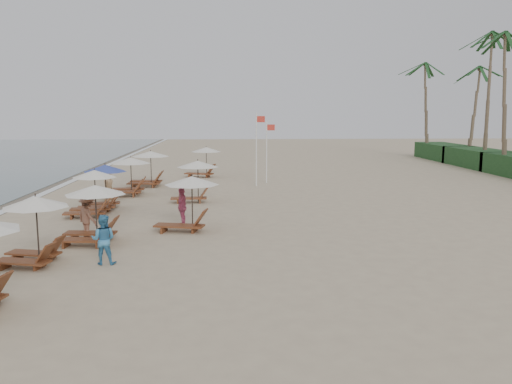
{
  "coord_description": "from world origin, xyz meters",
  "views": [
    {
      "loc": [
        -0.27,
        -15.52,
        4.78
      ],
      "look_at": [
        1.0,
        7.28,
        1.3
      ],
      "focal_mm": 36.62,
      "sensor_mm": 36.0,
      "label": 1
    }
  ],
  "objects": [
    {
      "name": "lounger_station_2",
      "position": [
        -5.32,
        3.6,
        1.09
      ],
      "size": [
        2.55,
        2.22,
        2.17
      ],
      "color": "brown",
      "rests_on": "ground"
    },
    {
      "name": "beachgoer_far_b",
      "position": [
        -6.8,
        13.17,
        0.84
      ],
      "size": [
        0.64,
        0.88,
        1.68
      ],
      "primitive_type": "imported",
      "rotation": [
        0.0,
        0.0,
        1.44
      ],
      "color": "tan",
      "rests_on": "ground"
    },
    {
      "name": "beachgoer_mid_b",
      "position": [
        -5.65,
        4.48,
        0.83
      ],
      "size": [
        1.2,
        1.18,
        1.66
      ],
      "primitive_type": "imported",
      "rotation": [
        0.0,
        0.0,
        2.38
      ],
      "color": "brown",
      "rests_on": "ground"
    },
    {
      "name": "lounger_station_3",
      "position": [
        -6.63,
        8.79,
        1.04
      ],
      "size": [
        2.44,
        2.04,
        2.16
      ],
      "color": "brown",
      "rests_on": "ground"
    },
    {
      "name": "beachgoer_mid_a",
      "position": [
        -4.21,
        0.83,
        0.8
      ],
      "size": [
        0.81,
        0.65,
        1.6
      ],
      "primitive_type": "imported",
      "rotation": [
        0.0,
        0.0,
        3.09
      ],
      "color": "teal",
      "rests_on": "ground"
    },
    {
      "name": "lounger_station_6",
      "position": [
        -5.48,
        18.71,
        1.15
      ],
      "size": [
        2.77,
        2.44,
        2.3
      ],
      "color": "brown",
      "rests_on": "ground"
    },
    {
      "name": "lounger_station_4",
      "position": [
        -6.48,
        10.41,
        1.14
      ],
      "size": [
        2.42,
        2.11,
        2.25
      ],
      "color": "brown",
      "rests_on": "ground"
    },
    {
      "name": "beachgoer_far_a",
      "position": [
        -2.19,
        6.39,
        0.83
      ],
      "size": [
        0.57,
        1.03,
        1.66
      ],
      "primitive_type": "imported",
      "rotation": [
        0.0,
        0.0,
        4.54
      ],
      "color": "#BE4C70",
      "rests_on": "ground"
    },
    {
      "name": "flag_pole_near",
      "position": [
        1.68,
        18.44,
        2.63
      ],
      "size": [
        0.59,
        0.08,
        4.76
      ],
      "color": "silver",
      "rests_on": "ground"
    },
    {
      "name": "inland_station_0",
      "position": [
        -1.93,
        5.43,
        1.35
      ],
      "size": [
        2.76,
        2.24,
        2.22
      ],
      "color": "brown",
      "rests_on": "ground"
    },
    {
      "name": "inland_station_1",
      "position": [
        -2.04,
        12.4,
        1.4
      ],
      "size": [
        2.65,
        2.24,
        2.22
      ],
      "color": "brown",
      "rests_on": "ground"
    },
    {
      "name": "foam_line",
      "position": [
        -11.2,
        10.0,
        0.01
      ],
      "size": [
        0.5,
        140.0,
        0.02
      ],
      "primitive_type": "cube",
      "color": "white",
      "rests_on": "ground"
    },
    {
      "name": "inland_station_2",
      "position": [
        -2.08,
        23.48,
        1.29
      ],
      "size": [
        2.87,
        2.25,
        2.22
      ],
      "color": "brown",
      "rests_on": "ground"
    },
    {
      "name": "flag_pole_far",
      "position": [
        2.46,
        19.86,
        2.33
      ],
      "size": [
        0.6,
        0.08,
        4.19
      ],
      "color": "silver",
      "rests_on": "ground"
    },
    {
      "name": "lounger_station_1",
      "position": [
        -6.46,
        0.93,
        1.12
      ],
      "size": [
        2.36,
        2.05,
        2.19
      ],
      "color": "brown",
      "rests_on": "ground"
    },
    {
      "name": "ground",
      "position": [
        0.0,
        0.0,
        0.0
      ],
      "size": [
        160.0,
        160.0,
        0.0
      ],
      "primitive_type": "plane",
      "color": "tan",
      "rests_on": "ground"
    },
    {
      "name": "lounger_station_5",
      "position": [
        -6.13,
        14.98,
        1.04
      ],
      "size": [
        2.78,
        2.31,
        2.21
      ],
      "color": "brown",
      "rests_on": "ground"
    }
  ]
}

